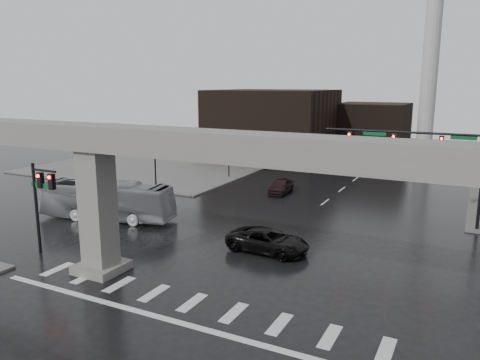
{
  "coord_description": "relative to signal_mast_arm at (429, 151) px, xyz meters",
  "views": [
    {
      "loc": [
        12.18,
        -19.54,
        10.99
      ],
      "look_at": [
        -1.94,
        8.19,
        4.5
      ],
      "focal_mm": 35.0,
      "sensor_mm": 36.0,
      "label": 1
    }
  ],
  "objects": [
    {
      "name": "city_bus",
      "position": [
        -23.28,
        -10.36,
        -4.26
      ],
      "size": [
        11.54,
        4.83,
        3.13
      ],
      "primitive_type": "imported",
      "rotation": [
        0.0,
        0.0,
        1.77
      ],
      "color": "silver",
      "rests_on": "ground"
    },
    {
      "name": "ground",
      "position": [
        -8.99,
        -18.8,
        -5.83
      ],
      "size": [
        160.0,
        160.0,
        0.0
      ],
      "primitive_type": "plane",
      "color": "black",
      "rests_on": "ground"
    },
    {
      "name": "pickup_truck",
      "position": [
        -8.49,
        -11.35,
        -5.06
      ],
      "size": [
        5.66,
        2.86,
        1.54
      ],
      "primitive_type": "imported",
      "rotation": [
        0.0,
        0.0,
        1.51
      ],
      "color": "black",
      "rests_on": "ground"
    },
    {
      "name": "signal_left_pole",
      "position": [
        -21.24,
        -18.3,
        -1.76
      ],
      "size": [
        2.3,
        0.3,
        6.0
      ],
      "color": "black",
      "rests_on": "ground"
    },
    {
      "name": "smokestack",
      "position": [
        -2.99,
        27.2,
        7.52
      ],
      "size": [
        3.6,
        3.6,
        30.0
      ],
      "color": "beige",
      "rests_on": "ground"
    },
    {
      "name": "lamp_left_0",
      "position": [
        -22.49,
        -4.8,
        -2.36
      ],
      "size": [
        1.22,
        0.32,
        5.11
      ],
      "color": "black",
      "rests_on": "ground"
    },
    {
      "name": "lamp_left_2",
      "position": [
        -22.49,
        23.2,
        -2.36
      ],
      "size": [
        1.22,
        0.32,
        5.11
      ],
      "color": "black",
      "rests_on": "ground"
    },
    {
      "name": "lamp_left_1",
      "position": [
        -22.49,
        9.2,
        -2.36
      ],
      "size": [
        1.22,
        0.32,
        5.11
      ],
      "color": "black",
      "rests_on": "ground"
    },
    {
      "name": "building_far_left",
      "position": [
        -22.99,
        23.2,
        -0.83
      ],
      "size": [
        16.0,
        14.0,
        10.0
      ],
      "primitive_type": "cube",
      "color": "black",
      "rests_on": "ground"
    },
    {
      "name": "elevated_guideway",
      "position": [
        -7.73,
        -18.8,
        1.05
      ],
      "size": [
        48.0,
        2.6,
        8.7
      ],
      "color": "gray",
      "rests_on": "ground"
    },
    {
      "name": "sidewalk_nw",
      "position": [
        -34.99,
        17.2,
        -5.75
      ],
      "size": [
        28.0,
        36.0,
        0.15
      ],
      "primitive_type": "cube",
      "color": "slate",
      "rests_on": "ground"
    },
    {
      "name": "signal_mast_arm",
      "position": [
        0.0,
        0.0,
        0.0
      ],
      "size": [
        12.12,
        0.43,
        8.0
      ],
      "color": "black",
      "rests_on": "ground"
    },
    {
      "name": "building_far_mid",
      "position": [
        -10.99,
        33.2,
        -1.83
      ],
      "size": [
        10.0,
        10.0,
        8.0
      ],
      "primitive_type": "cube",
      "color": "black",
      "rests_on": "ground"
    },
    {
      "name": "far_car",
      "position": [
        -14.07,
        4.71,
        -5.09
      ],
      "size": [
        2.08,
        4.47,
        1.48
      ],
      "primitive_type": "imported",
      "rotation": [
        0.0,
        0.0,
        0.08
      ],
      "color": "black",
      "rests_on": "ground"
    }
  ]
}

